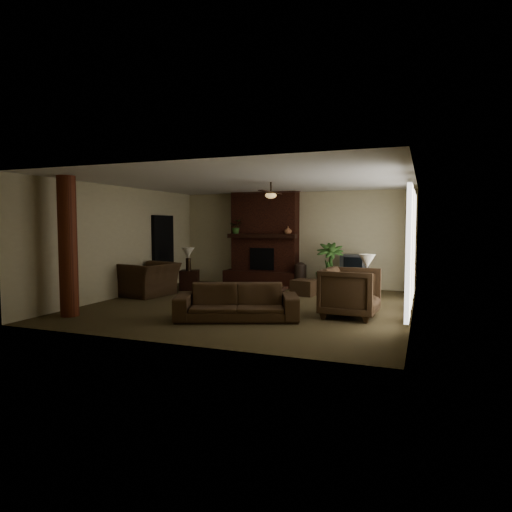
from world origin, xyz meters
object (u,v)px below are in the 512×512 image
at_px(ottoman, 305,287).
at_px(tv_stand, 353,282).
at_px(side_table_left, 190,280).
at_px(side_table_right, 364,297).
at_px(floor_vase, 300,274).
at_px(floor_plant, 329,278).
at_px(lamp_left, 188,254).
at_px(sofa, 237,296).
at_px(armchair_right, 350,290).
at_px(coffee_table, 258,289).
at_px(log_column, 68,247).
at_px(lamp_right, 367,264).
at_px(armchair_left, 149,274).

distance_m(ottoman, tv_stand, 1.52).
xyz_separation_m(side_table_left, side_table_right, (4.98, -1.25, 0.00)).
bearing_deg(side_table_left, floor_vase, 23.48).
xyz_separation_m(ottoman, floor_plant, (0.49, 0.70, 0.18)).
xyz_separation_m(floor_vase, lamp_left, (-2.89, -1.30, 0.57)).
distance_m(sofa, armchair_right, 2.26).
distance_m(sofa, lamp_left, 4.20).
bearing_deg(coffee_table, side_table_right, 8.70).
xyz_separation_m(log_column, lamp_right, (5.50, 2.82, -0.40)).
height_order(tv_stand, side_table_right, side_table_right).
bearing_deg(tv_stand, lamp_left, -158.77).
relative_size(lamp_left, side_table_right, 1.18).
relative_size(sofa, ottoman, 3.92).
relative_size(sofa, coffee_table, 1.96).
height_order(coffee_table, floor_plant, floor_plant).
xyz_separation_m(side_table_left, lamp_right, (5.02, -1.20, 0.73)).
height_order(log_column, tv_stand, log_column).
xyz_separation_m(armchair_left, side_table_left, (0.47, 1.28, -0.29)).
distance_m(sofa, coffee_table, 1.53).
relative_size(floor_plant, lamp_left, 2.07).
xyz_separation_m(log_column, tv_stand, (4.83, 5.35, -1.15)).
bearing_deg(side_table_left, armchair_left, -110.13).
height_order(tv_stand, lamp_left, lamp_left).
relative_size(armchair_right, side_table_left, 1.97).
bearing_deg(log_column, lamp_left, 83.19).
bearing_deg(armchair_right, coffee_table, 79.63).
xyz_separation_m(sofa, lamp_right, (2.22, 1.93, 0.54)).
relative_size(tv_stand, lamp_left, 1.31).
relative_size(armchair_right, floor_plant, 0.81).
relative_size(coffee_table, lamp_right, 1.85).
distance_m(armchair_right, side_table_right, 0.93).
xyz_separation_m(sofa, armchair_right, (2.02, 1.00, 0.08)).
xyz_separation_m(log_column, coffee_table, (3.15, 2.41, -1.03)).
relative_size(coffee_table, floor_vase, 1.56).
height_order(armchair_right, lamp_left, lamp_left).
bearing_deg(sofa, tv_stand, 49.64).
distance_m(side_table_right, lamp_right, 0.73).
distance_m(log_column, lamp_right, 6.19).
xyz_separation_m(armchair_right, side_table_right, (0.17, 0.87, -0.27)).
bearing_deg(ottoman, lamp_right, -39.92).
relative_size(floor_vase, lamp_left, 1.18).
distance_m(floor_plant, side_table_right, 2.52).
bearing_deg(ottoman, armchair_right, -57.17).
bearing_deg(floor_vase, armchair_left, -142.94).
distance_m(side_table_left, side_table_right, 5.14).
relative_size(tv_stand, side_table_right, 1.55).
bearing_deg(lamp_left, armchair_right, -23.30).
distance_m(sofa, tv_stand, 4.73).
bearing_deg(tv_stand, lamp_right, -71.48).
bearing_deg(sofa, ottoman, 60.71).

